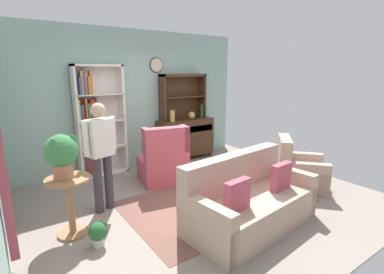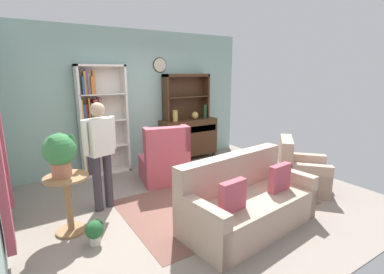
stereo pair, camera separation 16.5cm
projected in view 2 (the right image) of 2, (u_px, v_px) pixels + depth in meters
ground_plane at (193, 199)px, 4.51m from camera, size 5.40×4.60×0.02m
wall_back at (139, 99)px, 5.94m from camera, size 5.00×0.09×2.80m
area_rug at (215, 202)px, 4.36m from camera, size 2.72×1.82×0.01m
bookshelf at (99, 120)px, 5.38m from camera, size 0.90×0.30×2.10m
sideboard at (189, 137)px, 6.48m from camera, size 1.30×0.45×0.92m
sideboard_hutch at (186, 90)px, 6.33m from camera, size 1.10×0.26×1.00m
vase_tall at (175, 116)px, 6.09m from camera, size 0.11×0.11×0.24m
vase_round at (195, 115)px, 6.38m from camera, size 0.15×0.15×0.17m
bottle_wine at (205, 111)px, 6.48m from camera, size 0.07×0.07×0.32m
couch_floral at (246, 203)px, 3.65m from camera, size 1.88×1.04×0.90m
armchair_floral at (300, 173)px, 4.78m from camera, size 1.08×1.08×0.88m
wingback_chair at (165, 162)px, 5.10m from camera, size 0.93×0.94×1.05m
plant_stand at (68, 198)px, 3.46m from camera, size 0.52×0.52×0.74m
potted_plant_large at (60, 152)px, 3.32m from camera, size 0.38×0.38×0.53m
potted_plant_small at (95, 231)px, 3.27m from camera, size 0.21×0.21×0.29m
person_reading at (100, 149)px, 3.98m from camera, size 0.52×0.30×1.56m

